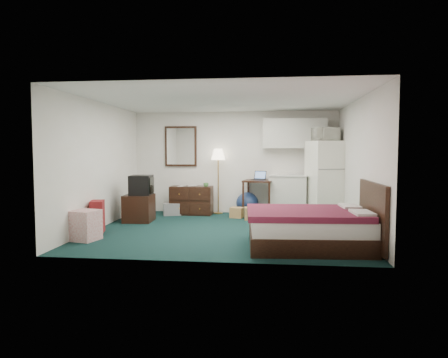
# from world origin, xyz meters

# --- Properties ---
(floor) EXTENTS (5.00, 4.50, 0.01)m
(floor) POSITION_xyz_m (0.00, 0.00, 0.00)
(floor) COLOR #102928
(floor) RESTS_ON ground
(ceiling) EXTENTS (5.00, 4.50, 0.01)m
(ceiling) POSITION_xyz_m (0.00, 0.00, 2.50)
(ceiling) COLOR silver
(ceiling) RESTS_ON walls
(walls) EXTENTS (5.01, 4.51, 2.50)m
(walls) POSITION_xyz_m (0.00, 0.00, 1.25)
(walls) COLOR silver
(walls) RESTS_ON floor
(mirror) EXTENTS (0.80, 0.06, 1.00)m
(mirror) POSITION_xyz_m (-1.35, 2.22, 1.65)
(mirror) COLOR white
(mirror) RESTS_ON walls
(upper_cabinets) EXTENTS (1.50, 0.35, 0.70)m
(upper_cabinets) POSITION_xyz_m (1.45, 2.08, 1.95)
(upper_cabinets) COLOR silver
(upper_cabinets) RESTS_ON walls
(headboard) EXTENTS (0.06, 1.56, 1.00)m
(headboard) POSITION_xyz_m (2.46, -1.23, 0.55)
(headboard) COLOR black
(headboard) RESTS_ON walls
(dresser) EXTENTS (1.01, 0.48, 0.68)m
(dresser) POSITION_xyz_m (-1.01, 1.82, 0.34)
(dresser) COLOR black
(dresser) RESTS_ON floor
(floor_lamp) EXTENTS (0.39, 0.39, 1.59)m
(floor_lamp) POSITION_xyz_m (-0.39, 2.05, 0.79)
(floor_lamp) COLOR gold
(floor_lamp) RESTS_ON floor
(desk) EXTENTS (0.76, 0.76, 0.85)m
(desk) POSITION_xyz_m (0.60, 1.85, 0.42)
(desk) COLOR black
(desk) RESTS_ON floor
(exercise_ball) EXTENTS (0.68, 0.68, 0.54)m
(exercise_ball) POSITION_xyz_m (0.34, 1.96, 0.27)
(exercise_ball) COLOR navy
(exercise_ball) RESTS_ON floor
(kitchen_counter) EXTENTS (0.97, 0.80, 0.95)m
(kitchen_counter) POSITION_xyz_m (1.32, 1.91, 0.47)
(kitchen_counter) COLOR silver
(kitchen_counter) RESTS_ON floor
(fridge) EXTENTS (0.91, 0.91, 1.76)m
(fridge) POSITION_xyz_m (2.13, 1.61, 0.88)
(fridge) COLOR white
(fridge) RESTS_ON floor
(bed) EXTENTS (1.93, 1.55, 0.59)m
(bed) POSITION_xyz_m (1.48, -1.23, 0.30)
(bed) COLOR #511626
(bed) RESTS_ON floor
(tv_stand) EXTENTS (0.62, 0.67, 0.59)m
(tv_stand) POSITION_xyz_m (-1.96, 0.74, 0.29)
(tv_stand) COLOR black
(tv_stand) RESTS_ON floor
(suitcase) EXTENTS (0.33, 0.42, 0.60)m
(suitcase) POSITION_xyz_m (-2.35, -0.49, 0.30)
(suitcase) COLOR maroon
(suitcase) RESTS_ON floor
(retail_box) EXTENTS (0.50, 0.50, 0.52)m
(retail_box) POSITION_xyz_m (-2.28, -1.15, 0.26)
(retail_box) COLOR white
(retail_box) RESTS_ON floor
(file_bin) EXTENTS (0.49, 0.42, 0.29)m
(file_bin) POSITION_xyz_m (-1.46, 1.68, 0.14)
(file_bin) COLOR gray
(file_bin) RESTS_ON floor
(cardboard_box_a) EXTENTS (0.33, 0.30, 0.24)m
(cardboard_box_a) POSITION_xyz_m (0.12, 1.46, 0.12)
(cardboard_box_a) COLOR olive
(cardboard_box_a) RESTS_ON floor
(cardboard_box_b) EXTENTS (0.25, 0.29, 0.27)m
(cardboard_box_b) POSITION_xyz_m (0.43, 1.25, 0.14)
(cardboard_box_b) COLOR olive
(cardboard_box_b) RESTS_ON floor
(laptop) EXTENTS (0.37, 0.34, 0.21)m
(laptop) POSITION_xyz_m (0.60, 1.86, 0.95)
(laptop) COLOR black
(laptop) RESTS_ON desk
(crt_tv) EXTENTS (0.50, 0.53, 0.43)m
(crt_tv) POSITION_xyz_m (-1.89, 0.70, 0.80)
(crt_tv) COLOR black
(crt_tv) RESTS_ON tv_stand
(microwave) EXTENTS (0.61, 0.44, 0.37)m
(microwave) POSITION_xyz_m (2.11, 1.61, 1.94)
(microwave) COLOR white
(microwave) RESTS_ON fridge
(book_a) EXTENTS (0.15, 0.05, 0.20)m
(book_a) POSITION_xyz_m (-1.30, 1.75, 0.78)
(book_a) COLOR olive
(book_a) RESTS_ON dresser
(book_b) EXTENTS (0.18, 0.06, 0.24)m
(book_b) POSITION_xyz_m (-1.06, 1.86, 0.81)
(book_b) COLOR olive
(book_b) RESTS_ON dresser
(mug) EXTENTS (0.14, 0.12, 0.12)m
(mug) POSITION_xyz_m (-0.63, 1.69, 0.75)
(mug) COLOR #477E3E
(mug) RESTS_ON dresser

